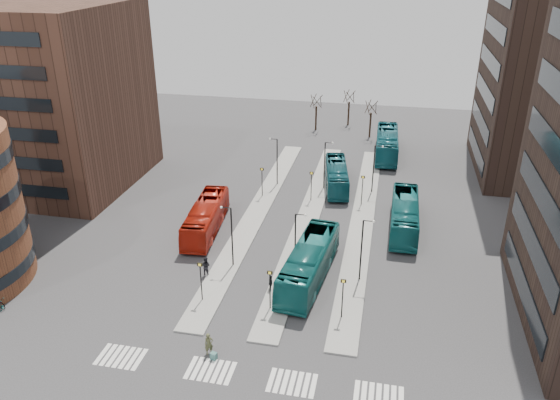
% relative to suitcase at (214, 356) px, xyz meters
% --- Properties ---
extents(island_left, '(2.50, 45.00, 0.15)m').
position_rel_suitcase_xyz_m(island_left, '(-2.87, 24.80, -0.21)').
color(island_left, gray).
rests_on(island_left, ground).
extents(island_mid, '(2.50, 45.00, 0.15)m').
position_rel_suitcase_xyz_m(island_mid, '(3.13, 24.80, -0.21)').
color(island_mid, gray).
rests_on(island_mid, ground).
extents(island_right, '(2.50, 45.00, 0.15)m').
position_rel_suitcase_xyz_m(island_right, '(9.13, 24.80, -0.21)').
color(island_right, gray).
rests_on(island_right, ground).
extents(suitcase, '(0.53, 0.47, 0.56)m').
position_rel_suitcase_xyz_m(suitcase, '(0.00, 0.00, 0.00)').
color(suitcase, navy).
rests_on(suitcase, ground).
extents(red_bus, '(3.71, 11.71, 3.21)m').
position_rel_suitcase_xyz_m(red_bus, '(-7.08, 19.12, 1.32)').
color(red_bus, '#AD1C0D').
rests_on(red_bus, ground).
extents(teal_bus_a, '(4.22, 12.77, 3.49)m').
position_rel_suitcase_xyz_m(teal_bus_a, '(5.17, 12.08, 1.46)').
color(teal_bus_a, '#115959').
rests_on(teal_bus_a, ground).
extents(teal_bus_b, '(4.22, 11.07, 3.01)m').
position_rel_suitcase_xyz_m(teal_bus_b, '(5.20, 33.77, 1.22)').
color(teal_bus_b, '#12505A').
rests_on(teal_bus_b, ground).
extents(teal_bus_c, '(2.86, 11.93, 3.32)m').
position_rel_suitcase_xyz_m(teal_bus_c, '(13.61, 23.90, 1.38)').
color(teal_bus_c, '#135E60').
rests_on(teal_bus_c, ground).
extents(teal_bus_d, '(3.34, 12.95, 3.59)m').
position_rel_suitcase_xyz_m(teal_bus_d, '(11.03, 46.71, 1.51)').
color(teal_bus_d, '#155E6A').
rests_on(teal_bus_d, ground).
extents(traveller, '(0.78, 0.71, 1.80)m').
position_rel_suitcase_xyz_m(traveller, '(-0.51, 0.50, 0.62)').
color(traveller, '#45482B').
rests_on(traveller, ground).
extents(commuter_a, '(0.99, 0.82, 1.83)m').
position_rel_suitcase_xyz_m(commuter_a, '(-4.30, 10.85, 0.63)').
color(commuter_a, black).
rests_on(commuter_a, ground).
extents(commuter_b, '(0.67, 0.98, 1.54)m').
position_rel_suitcase_xyz_m(commuter_b, '(2.17, 9.54, 0.49)').
color(commuter_b, black).
rests_on(commuter_b, ground).
extents(commuter_c, '(0.87, 1.26, 1.80)m').
position_rel_suitcase_xyz_m(commuter_c, '(3.45, 9.59, 0.62)').
color(commuter_c, black).
rests_on(commuter_c, ground).
extents(crosswalk_stripes, '(22.35, 2.40, 0.01)m').
position_rel_suitcase_xyz_m(crosswalk_stripes, '(2.88, -1.20, -0.28)').
color(crosswalk_stripes, silver).
rests_on(crosswalk_stripes, ground).
extents(office_block, '(25.00, 20.12, 22.00)m').
position_rel_suitcase_xyz_m(office_block, '(-32.87, 28.79, 10.72)').
color(office_block, '#492D22').
rests_on(office_block, ground).
extents(sign_poles, '(12.45, 22.12, 3.65)m').
position_rel_suitcase_xyz_m(sign_poles, '(2.73, 17.80, 2.13)').
color(sign_poles, black).
rests_on(sign_poles, ground).
extents(lamp_posts, '(14.04, 20.24, 6.12)m').
position_rel_suitcase_xyz_m(lamp_posts, '(3.77, 22.80, 3.30)').
color(lamp_posts, black).
rests_on(lamp_posts, ground).
extents(bare_trees, '(10.97, 8.14, 5.90)m').
position_rel_suitcase_xyz_m(bare_trees, '(3.80, 57.47, 2.44)').
color(bare_trees, black).
rests_on(bare_trees, ground).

